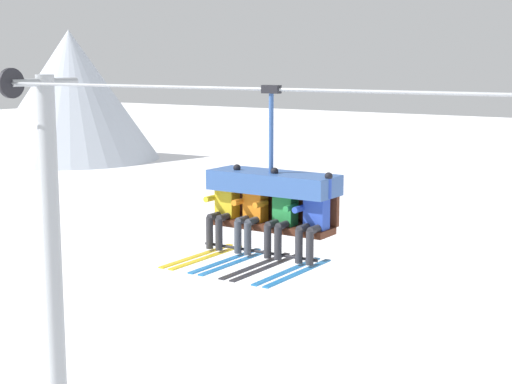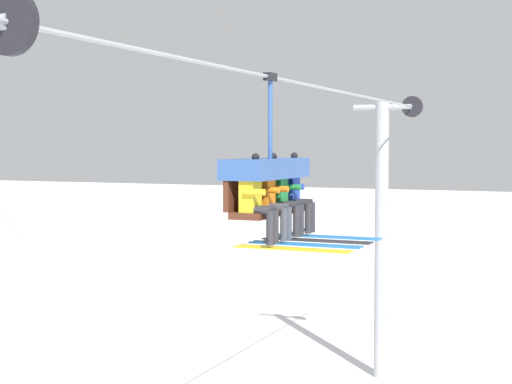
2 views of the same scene
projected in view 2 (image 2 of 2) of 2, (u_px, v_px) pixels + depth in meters
name	position (u px, v px, depth m)	size (l,w,h in m)	color
lift_tower_far	(382.00, 232.00, 21.27)	(0.36, 1.88, 7.66)	#9EA3A8
lift_cable	(316.00, 86.00, 13.64)	(17.55, 0.05, 0.05)	#9EA3A8
chairlift_chair	(266.00, 178.00, 11.85)	(1.99, 0.74, 2.44)	#512819
skier_yellow	(258.00, 199.00, 11.07)	(0.48, 1.70, 1.34)	yellow
skier_orange	(273.00, 199.00, 11.54)	(0.46, 1.70, 1.23)	orange
skier_green	(285.00, 195.00, 12.02)	(0.48, 1.70, 1.34)	#23843D
skier_blue	(297.00, 193.00, 12.50)	(0.48, 1.70, 1.34)	#2847B7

